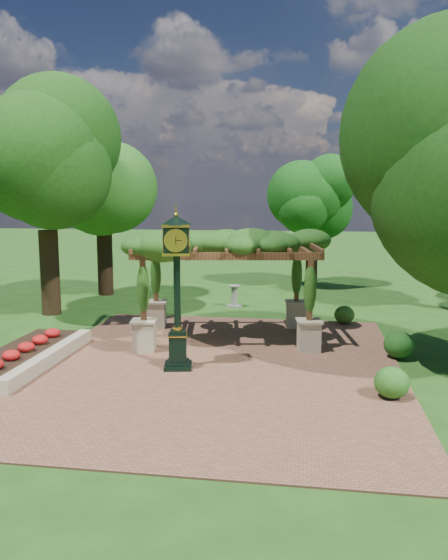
# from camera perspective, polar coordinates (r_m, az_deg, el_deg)

# --- Properties ---
(ground) EXTENTS (120.00, 120.00, 0.00)m
(ground) POSITION_cam_1_polar(r_m,az_deg,el_deg) (14.28, -1.53, -10.30)
(ground) COLOR #1E4714
(ground) RESTS_ON ground
(brick_plaza) EXTENTS (10.00, 12.00, 0.04)m
(brick_plaza) POSITION_cam_1_polar(r_m,az_deg,el_deg) (15.21, -0.86, -9.01)
(brick_plaza) COLOR brown
(brick_plaza) RESTS_ON ground
(border_wall) EXTENTS (0.35, 5.00, 0.40)m
(border_wall) POSITION_cam_1_polar(r_m,az_deg,el_deg) (16.09, -17.70, -7.76)
(border_wall) COLOR #C6B793
(border_wall) RESTS_ON ground
(flower_bed) EXTENTS (1.50, 5.00, 0.36)m
(flower_bed) POSITION_cam_1_polar(r_m,az_deg,el_deg) (16.51, -20.53, -7.56)
(flower_bed) COLOR red
(flower_bed) RESTS_ON ground
(pedestal_clock) EXTENTS (0.97, 0.97, 4.20)m
(pedestal_clock) POSITION_cam_1_polar(r_m,az_deg,el_deg) (14.51, -4.94, 0.23)
(pedestal_clock) COLOR black
(pedestal_clock) RESTS_ON brick_plaza
(pergola) EXTENTS (6.23, 4.43, 3.63)m
(pergola) POSITION_cam_1_polar(r_m,az_deg,el_deg) (17.55, 0.25, 3.27)
(pergola) COLOR #BFB38E
(pergola) RESTS_ON brick_plaza
(sundial) EXTENTS (0.67, 0.67, 0.94)m
(sundial) POSITION_cam_1_polar(r_m,az_deg,el_deg) (23.07, 1.09, -1.84)
(sundial) COLOR gray
(sundial) RESTS_ON ground
(shrub_front) EXTENTS (1.04, 1.04, 0.73)m
(shrub_front) POSITION_cam_1_polar(r_m,az_deg,el_deg) (13.38, 17.13, -10.20)
(shrub_front) COLOR #26601B
(shrub_front) RESTS_ON brick_plaza
(shrub_mid) EXTENTS (1.13, 1.13, 0.78)m
(shrub_mid) POSITION_cam_1_polar(r_m,az_deg,el_deg) (16.59, 17.81, -6.45)
(shrub_mid) COLOR #194814
(shrub_mid) RESTS_ON brick_plaza
(shrub_back) EXTENTS (0.88, 0.88, 0.66)m
(shrub_back) POSITION_cam_1_polar(r_m,az_deg,el_deg) (20.45, 12.46, -3.55)
(shrub_back) COLOR #2A5B1A
(shrub_back) RESTS_ON brick_plaza
(tree_west_near) EXTENTS (4.41, 4.41, 8.63)m
(tree_west_near) POSITION_cam_1_polar(r_m,az_deg,el_deg) (22.41, -18.25, 11.54)
(tree_west_near) COLOR #342214
(tree_west_near) RESTS_ON ground
(tree_west_far) EXTENTS (4.04, 4.04, 8.66)m
(tree_west_far) POSITION_cam_1_polar(r_m,az_deg,el_deg) (26.29, -12.63, 11.33)
(tree_west_far) COLOR black
(tree_west_far) RESTS_ON ground
(tree_north) EXTENTS (3.27, 3.27, 6.83)m
(tree_north) POSITION_cam_1_polar(r_m,az_deg,el_deg) (28.14, 9.30, 8.69)
(tree_north) COLOR #322114
(tree_north) RESTS_ON ground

